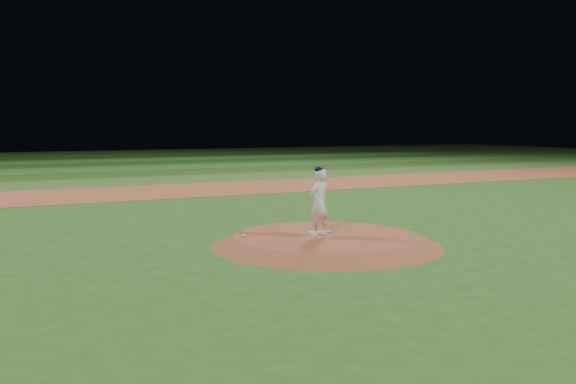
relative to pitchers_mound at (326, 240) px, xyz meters
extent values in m
plane|color=#2C5D1E|center=(0.00, 0.00, -0.12)|extent=(120.00, 120.00, 0.00)
cube|color=#9F5031|center=(0.00, 14.00, -0.12)|extent=(70.00, 6.00, 0.02)
cube|color=#396625|center=(0.00, 19.50, -0.12)|extent=(70.00, 5.00, 0.02)
cube|color=#264D18|center=(0.00, 24.50, -0.12)|extent=(70.00, 5.00, 0.02)
cube|color=#2E6A26|center=(0.00, 29.50, -0.12)|extent=(70.00, 5.00, 0.02)
cube|color=#1E4E19|center=(0.00, 34.50, -0.12)|extent=(70.00, 5.00, 0.02)
cube|color=#38742A|center=(0.00, 39.50, -0.12)|extent=(70.00, 5.00, 0.02)
cube|color=#1F4917|center=(0.00, 44.50, -0.12)|extent=(70.00, 5.00, 0.02)
cone|color=#964B2E|center=(0.00, 0.00, 0.00)|extent=(5.50, 5.50, 0.25)
cube|color=silver|center=(0.06, 0.39, 0.14)|extent=(0.62, 0.21, 0.03)
ellipsoid|color=silver|center=(-1.86, 0.68, 0.15)|extent=(0.11, 0.11, 0.06)
imported|color=white|center=(-0.24, -0.06, 0.93)|extent=(0.67, 0.55, 1.60)
ellipsoid|color=black|center=(-0.24, -0.06, 1.71)|extent=(0.22, 0.22, 0.15)
camera|label=1|loc=(-7.71, -12.99, 2.75)|focal=40.00mm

